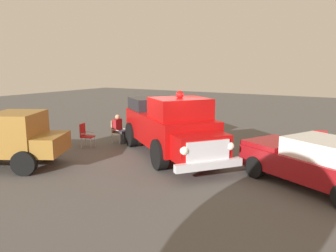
% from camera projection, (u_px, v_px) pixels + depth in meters
% --- Properties ---
extents(ground_plane, '(60.00, 60.00, 0.00)m').
position_uv_depth(ground_plane, '(170.00, 160.00, 12.36)').
color(ground_plane, '#514F4C').
extents(vintage_fire_truck, '(5.33, 6.05, 2.59)m').
position_uv_depth(vintage_fire_truck, '(170.00, 125.00, 12.83)').
color(vintage_fire_truck, black).
rests_on(vintage_fire_truck, ground).
extents(classic_hot_rod, '(3.60, 4.73, 1.46)m').
position_uv_depth(classic_hot_rod, '(313.00, 161.00, 9.60)').
color(classic_hot_rod, black).
rests_on(classic_hot_rod, ground).
extents(lawn_chair_near_truck, '(0.55, 0.53, 1.02)m').
position_uv_depth(lawn_chair_near_truck, '(117.00, 130.00, 15.13)').
color(lawn_chair_near_truck, '#B7BABF').
rests_on(lawn_chair_near_truck, ground).
extents(lawn_chair_by_car, '(0.55, 0.56, 1.02)m').
position_uv_depth(lawn_chair_by_car, '(320.00, 142.00, 12.67)').
color(lawn_chair_by_car, '#B7BABF').
rests_on(lawn_chair_by_car, ground).
extents(lawn_chair_spare, '(0.63, 0.63, 1.02)m').
position_uv_depth(lawn_chair_spare, '(85.00, 134.00, 14.27)').
color(lawn_chair_spare, '#B7BABF').
rests_on(lawn_chair_spare, ground).
extents(spectator_seated, '(0.42, 0.56, 1.29)m').
position_uv_depth(spectator_seated, '(119.00, 128.00, 15.04)').
color(spectator_seated, '#383842').
rests_on(spectator_seated, ground).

